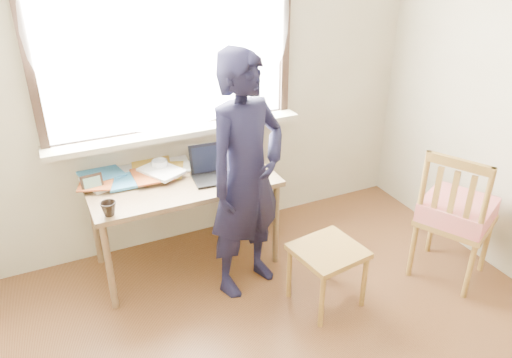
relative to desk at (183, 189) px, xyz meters
name	(u,v)px	position (x,y,z in m)	size (l,w,h in m)	color
room_shell	(341,104)	(0.25, -1.43, 1.02)	(3.52, 4.02, 2.61)	#BCB497
desk	(183,189)	(0.00, 0.00, 0.00)	(1.28, 0.64, 0.68)	brown
laptop	(215,169)	(0.23, -0.03, 0.12)	(0.34, 0.29, 0.22)	black
mug_white	(160,166)	(-0.10, 0.19, 0.12)	(0.12, 0.12, 0.09)	white
mug_dark	(109,209)	(-0.54, -0.25, 0.12)	(0.10, 0.10, 0.09)	black
mouse	(244,173)	(0.42, -0.10, 0.09)	(0.08, 0.06, 0.03)	black
desk_clutter	(146,171)	(-0.20, 0.20, 0.10)	(0.82, 0.47, 0.05)	teal
book_a	(114,175)	(-0.41, 0.26, 0.08)	(0.18, 0.24, 0.02)	white
book_b	(229,155)	(0.44, 0.23, 0.08)	(0.16, 0.22, 0.02)	white
picture_frame	(92,184)	(-0.58, 0.10, 0.13)	(0.14, 0.03, 0.11)	black
work_chair	(328,257)	(0.69, -0.80, -0.26)	(0.46, 0.44, 0.42)	olive
side_chair	(456,212)	(1.63, -0.93, -0.10)	(0.59, 0.60, 0.98)	olive
person	(246,178)	(0.31, -0.39, 0.21)	(0.60, 0.39, 1.64)	black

